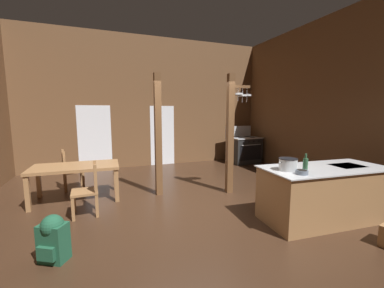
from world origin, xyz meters
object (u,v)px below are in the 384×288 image
(dining_table, at_px, (76,170))
(backpack, at_px, (53,237))
(kitchen_island, at_px, (324,194))
(ladderback_chair_by_post, at_px, (71,170))
(stove_range, at_px, (244,149))
(ladderback_chair_near_window, at_px, (88,190))
(stockpot_on_counter, at_px, (288,164))
(mixing_bowl_on_counter, at_px, (302,172))
(bottle_tall_on_counter, at_px, (305,165))

(dining_table, height_order, backpack, dining_table)
(kitchen_island, xyz_separation_m, ladderback_chair_by_post, (-4.24, 3.40, -0.01))
(stove_range, height_order, ladderback_chair_near_window, stove_range)
(stockpot_on_counter, height_order, mixing_bowl_on_counter, stockpot_on_counter)
(kitchen_island, relative_size, mixing_bowl_on_counter, 12.37)
(kitchen_island, bearing_deg, backpack, 175.72)
(ladderback_chair_near_window, bearing_deg, bottle_tall_on_counter, -28.78)
(ladderback_chair_by_post, bearing_deg, bottle_tall_on_counter, -43.76)
(dining_table, xyz_separation_m, mixing_bowl_on_counter, (3.31, -2.76, 0.30))
(kitchen_island, bearing_deg, stockpot_on_counter, 176.07)
(stove_range, height_order, mixing_bowl_on_counter, stove_range)
(backpack, bearing_deg, stockpot_on_counter, -4.37)
(backpack, bearing_deg, mixing_bowl_on_counter, -8.77)
(mixing_bowl_on_counter, bearing_deg, stove_range, 66.46)
(kitchen_island, relative_size, stove_range, 1.69)
(ladderback_chair_by_post, bearing_deg, ladderback_chair_near_window, -75.50)
(stove_range, distance_m, stockpot_on_counter, 5.00)
(ladderback_chair_by_post, height_order, stockpot_on_counter, stockpot_on_counter)
(ladderback_chair_near_window, xyz_separation_m, backpack, (-0.34, -1.34, -0.14))
(stockpot_on_counter, bearing_deg, kitchen_island, -3.93)
(ladderback_chair_by_post, height_order, bottle_tall_on_counter, bottle_tall_on_counter)
(ladderback_chair_by_post, bearing_deg, kitchen_island, -38.69)
(dining_table, height_order, bottle_tall_on_counter, bottle_tall_on_counter)
(stockpot_on_counter, bearing_deg, mixing_bowl_on_counter, -85.10)
(ladderback_chair_near_window, relative_size, mixing_bowl_on_counter, 5.28)
(mixing_bowl_on_counter, bearing_deg, ladderback_chair_by_post, 134.12)
(stove_range, height_order, dining_table, stove_range)
(ladderback_chair_near_window, relative_size, stockpot_on_counter, 2.65)
(backpack, bearing_deg, ladderback_chair_by_post, 91.98)
(dining_table, relative_size, ladderback_chair_by_post, 1.82)
(ladderback_chair_near_window, relative_size, bottle_tall_on_counter, 3.30)
(kitchen_island, xyz_separation_m, backpack, (-4.14, 0.31, -0.15))
(backpack, bearing_deg, kitchen_island, -4.28)
(stockpot_on_counter, distance_m, mixing_bowl_on_counter, 0.28)
(dining_table, bearing_deg, backpack, -92.26)
(mixing_bowl_on_counter, bearing_deg, stockpot_on_counter, 94.90)
(mixing_bowl_on_counter, xyz_separation_m, bottle_tall_on_counter, (0.16, 0.10, 0.08))
(ladderback_chair_by_post, xyz_separation_m, mixing_bowl_on_counter, (3.50, -3.61, 0.50))
(mixing_bowl_on_counter, relative_size, bottle_tall_on_counter, 0.62)
(dining_table, relative_size, backpack, 2.89)
(ladderback_chair_by_post, relative_size, backpack, 1.59)
(kitchen_island, relative_size, dining_table, 1.29)
(dining_table, distance_m, backpack, 2.26)
(kitchen_island, height_order, stockpot_on_counter, stockpot_on_counter)
(stockpot_on_counter, bearing_deg, ladderback_chair_near_window, 152.16)
(ladderback_chair_by_post, bearing_deg, backpack, -88.02)
(ladderback_chair_by_post, relative_size, bottle_tall_on_counter, 3.30)
(kitchen_island, xyz_separation_m, stockpot_on_counter, (-0.76, 0.05, 0.56))
(ladderback_chair_near_window, bearing_deg, ladderback_chair_by_post, 104.50)
(backpack, height_order, mixing_bowl_on_counter, mixing_bowl_on_counter)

